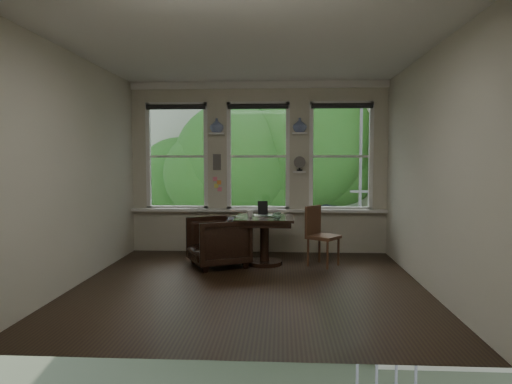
# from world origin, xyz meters

# --- Properties ---
(ground) EXTENTS (4.50, 4.50, 0.00)m
(ground) POSITION_xyz_m (0.00, 0.00, 0.00)
(ground) COLOR black
(ground) RESTS_ON ground
(ceiling) EXTENTS (4.50, 4.50, 0.00)m
(ceiling) POSITION_xyz_m (0.00, 0.00, 3.00)
(ceiling) COLOR silver
(ceiling) RESTS_ON ground
(wall_back) EXTENTS (4.50, 0.00, 4.50)m
(wall_back) POSITION_xyz_m (0.00, 2.25, 1.50)
(wall_back) COLOR beige
(wall_back) RESTS_ON ground
(wall_front) EXTENTS (4.50, 0.00, 4.50)m
(wall_front) POSITION_xyz_m (0.00, -2.25, 1.50)
(wall_front) COLOR beige
(wall_front) RESTS_ON ground
(wall_left) EXTENTS (0.00, 4.50, 4.50)m
(wall_left) POSITION_xyz_m (-2.25, 0.00, 1.50)
(wall_left) COLOR beige
(wall_left) RESTS_ON ground
(wall_right) EXTENTS (0.00, 4.50, 4.50)m
(wall_right) POSITION_xyz_m (2.25, 0.00, 1.50)
(wall_right) COLOR beige
(wall_right) RESTS_ON ground
(window_left) EXTENTS (1.10, 0.12, 1.90)m
(window_left) POSITION_xyz_m (-1.45, 2.25, 1.70)
(window_left) COLOR white
(window_left) RESTS_ON ground
(window_center) EXTENTS (1.10, 0.12, 1.90)m
(window_center) POSITION_xyz_m (0.00, 2.25, 1.70)
(window_center) COLOR white
(window_center) RESTS_ON ground
(window_right) EXTENTS (1.10, 0.12, 1.90)m
(window_right) POSITION_xyz_m (1.45, 2.25, 1.70)
(window_right) COLOR white
(window_right) RESTS_ON ground
(shelf_left) EXTENTS (0.26, 0.16, 0.03)m
(shelf_left) POSITION_xyz_m (-0.72, 2.15, 2.10)
(shelf_left) COLOR white
(shelf_left) RESTS_ON ground
(shelf_right) EXTENTS (0.26, 0.16, 0.03)m
(shelf_right) POSITION_xyz_m (0.72, 2.15, 2.10)
(shelf_right) COLOR white
(shelf_right) RESTS_ON ground
(intercom) EXTENTS (0.14, 0.06, 0.28)m
(intercom) POSITION_xyz_m (-0.72, 2.18, 1.60)
(intercom) COLOR #59544F
(intercom) RESTS_ON ground
(sticky_notes) EXTENTS (0.16, 0.01, 0.24)m
(sticky_notes) POSITION_xyz_m (-0.72, 2.19, 1.25)
(sticky_notes) COLOR pink
(sticky_notes) RESTS_ON ground
(desk_fan) EXTENTS (0.20, 0.20, 0.24)m
(desk_fan) POSITION_xyz_m (0.72, 2.13, 1.53)
(desk_fan) COLOR #59544F
(desk_fan) RESTS_ON ground
(vase_left) EXTENTS (0.24, 0.24, 0.25)m
(vase_left) POSITION_xyz_m (-0.72, 2.15, 2.24)
(vase_left) COLOR silver
(vase_left) RESTS_ON shelf_left
(vase_right) EXTENTS (0.24, 0.24, 0.25)m
(vase_right) POSITION_xyz_m (0.72, 2.15, 2.24)
(vase_right) COLOR silver
(vase_right) RESTS_ON shelf_right
(table) EXTENTS (0.90, 0.90, 0.75)m
(table) POSITION_xyz_m (0.15, 1.23, 0.38)
(table) COLOR black
(table) RESTS_ON ground
(armchair_left) EXTENTS (1.11, 1.10, 0.76)m
(armchair_left) POSITION_xyz_m (-0.56, 1.07, 0.38)
(armchair_left) COLOR black
(armchair_left) RESTS_ON ground
(cushion_red) EXTENTS (0.45, 0.45, 0.06)m
(cushion_red) POSITION_xyz_m (-0.56, 1.07, 0.45)
(cushion_red) COLOR maroon
(cushion_red) RESTS_ON armchair_left
(side_chair_right) EXTENTS (0.59, 0.59, 0.92)m
(side_chair_right) POSITION_xyz_m (1.06, 1.18, 0.46)
(side_chair_right) COLOR #4C311B
(side_chair_right) RESTS_ON ground
(laptop) EXTENTS (0.37, 0.29, 0.03)m
(laptop) POSITION_xyz_m (0.24, 1.20, 0.76)
(laptop) COLOR black
(laptop) RESTS_ON table
(mug) EXTENTS (0.14, 0.14, 0.10)m
(mug) POSITION_xyz_m (-0.07, 1.19, 0.80)
(mug) COLOR white
(mug) RESTS_ON table
(drinking_glass) EXTENTS (0.15, 0.15, 0.10)m
(drinking_glass) POSITION_xyz_m (0.35, 0.92, 0.80)
(drinking_glass) COLOR white
(drinking_glass) RESTS_ON table
(tablet) EXTENTS (0.17, 0.10, 0.22)m
(tablet) POSITION_xyz_m (0.11, 1.53, 0.86)
(tablet) COLOR black
(tablet) RESTS_ON table
(papers) EXTENTS (0.26, 0.33, 0.00)m
(papers) POSITION_xyz_m (0.08, 1.42, 0.75)
(papers) COLOR silver
(papers) RESTS_ON table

